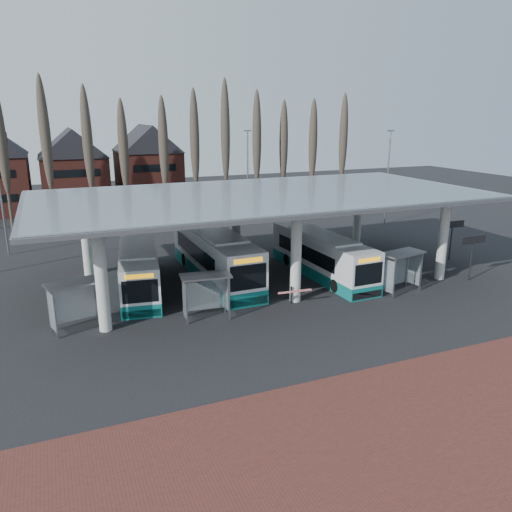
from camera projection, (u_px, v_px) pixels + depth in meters
name	position (u px, v px, depth m)	size (l,w,h in m)	color
ground	(313.00, 314.00, 30.50)	(140.00, 140.00, 0.00)	black
brick_strip	(460.00, 422.00, 19.84)	(70.00, 10.00, 0.03)	#5E2A25
station_canopy	(262.00, 202.00, 36.05)	(32.00, 16.00, 6.34)	beige
poplar_row	(177.00, 141.00, 57.40)	(45.10, 1.10, 14.50)	#473D33
townhouse_row	(33.00, 163.00, 62.15)	(36.80, 10.30, 12.25)	maroon
lamp_post_a	(0.00, 194.00, 41.94)	(0.80, 0.16, 10.17)	slate
lamp_post_b	(248.00, 176.00, 54.34)	(0.80, 0.16, 10.17)	slate
lamp_post_c	(388.00, 176.00, 54.17)	(0.80, 0.16, 10.17)	slate
bus_0	(139.00, 268.00, 34.76)	(4.10, 11.54, 3.14)	silver
bus_1	(214.00, 255.00, 36.96)	(2.96, 13.11, 3.63)	silver
bus_2	(321.00, 256.00, 37.61)	(2.83, 11.64, 3.22)	silver
shelter_0	(74.00, 294.00, 28.00)	(3.31, 2.20, 2.81)	gray
shelter_1	(205.00, 286.00, 29.54)	(3.09, 1.80, 2.73)	gray
shelter_2	(400.00, 263.00, 33.90)	(3.29, 2.06, 2.85)	gray
info_sign_0	(473.00, 243.00, 36.06)	(2.26, 0.19, 3.35)	black
info_sign_1	(452.00, 227.00, 41.20)	(2.23, 0.20, 3.32)	black
barrier	(294.00, 292.00, 31.73)	(2.28, 0.69, 1.14)	black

